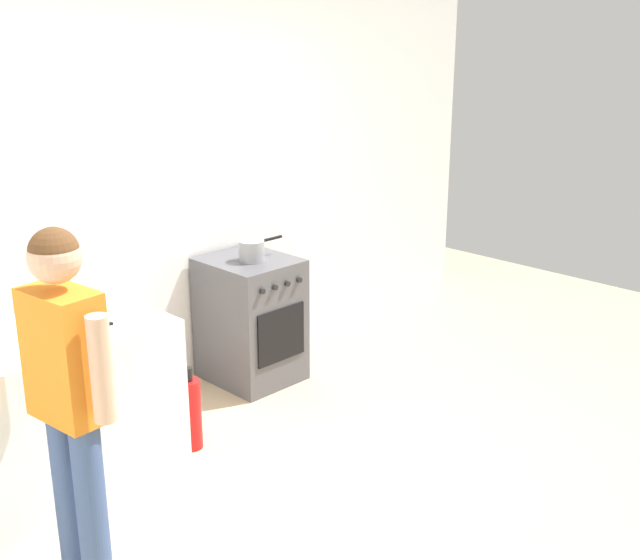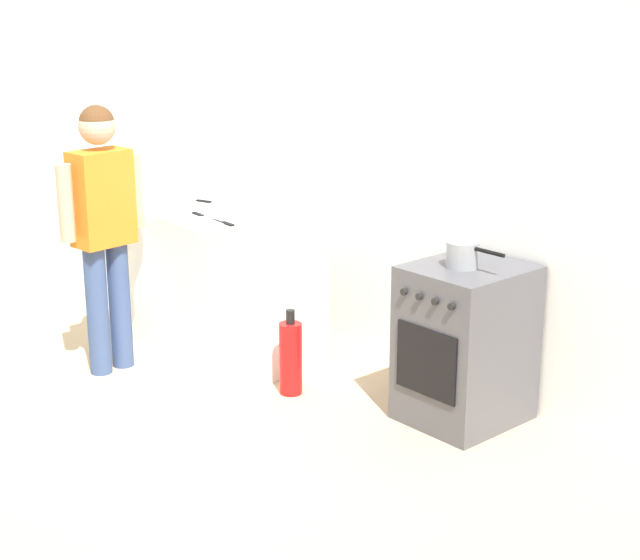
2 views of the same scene
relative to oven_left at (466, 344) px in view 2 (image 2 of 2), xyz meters
The scene contains 11 objects.
ground_plane 1.67m from the oven_left, 102.51° to the right, with size 8.00×8.00×0.00m, color tan.
back_wall 1.01m from the oven_left, 133.25° to the left, with size 6.00×0.10×2.60m, color white.
counter_unit 1.74m from the oven_left, 167.47° to the right, with size 1.30×0.70×0.90m, color white.
oven_left is the anchor object (origin of this frame).
pot 0.49m from the oven_left, 100.60° to the right, with size 0.35×0.17×0.14m.
knife_chef 2.16m from the oven_left, behind, with size 0.31×0.12×0.01m.
knife_paring 1.59m from the oven_left, 160.21° to the right, with size 0.21×0.04×0.01m.
knife_bread 1.75m from the oven_left, 162.37° to the right, with size 0.35×0.06×0.01m.
person 2.21m from the oven_left, 150.54° to the right, with size 0.23×0.57×1.59m.
fire_extinguisher 1.01m from the oven_left, 151.22° to the right, with size 0.13×0.13×0.50m.
larder_cabinet 2.71m from the oven_left, behind, with size 0.48×0.44×2.00m, color white.
Camera 2 is at (3.48, -2.20, 2.24)m, focal length 55.00 mm.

